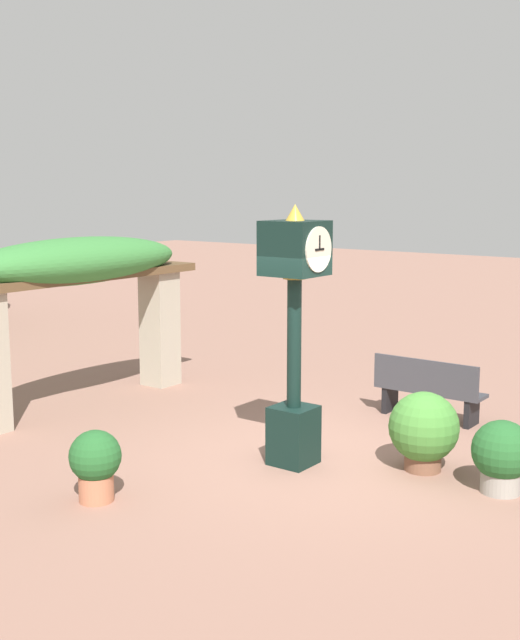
% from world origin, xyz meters
% --- Properties ---
extents(ground_plane, '(60.00, 60.00, 0.00)m').
position_xyz_m(ground_plane, '(0.00, 0.00, 0.00)').
color(ground_plane, '#8E6656').
extents(pedestal_clock, '(0.63, 0.68, 3.08)m').
position_xyz_m(pedestal_clock, '(-0.24, 0.14, 1.72)').
color(pedestal_clock, black).
rests_on(pedestal_clock, ground).
extents(pergola, '(4.46, 1.09, 2.55)m').
position_xyz_m(pergola, '(0.00, 4.17, 1.91)').
color(pergola, '#A89E89').
rests_on(pergola, ground).
extents(potted_plant_near_left, '(0.82, 0.82, 0.93)m').
position_xyz_m(potted_plant_near_left, '(0.49, -1.20, 0.50)').
color(potted_plant_near_left, brown).
rests_on(potted_plant_near_left, ground).
extents(potted_plant_near_right, '(0.55, 0.55, 0.77)m').
position_xyz_m(potted_plant_near_right, '(-2.44, 1.15, 0.43)').
color(potted_plant_near_right, '#B26B4C').
rests_on(potted_plant_near_right, ground).
extents(potted_plant_far_left, '(0.66, 0.66, 0.80)m').
position_xyz_m(potted_plant_far_left, '(0.35, -2.18, 0.43)').
color(potted_plant_far_left, gray).
rests_on(potted_plant_far_left, ground).
extents(park_bench, '(0.42, 1.58, 0.89)m').
position_xyz_m(park_bench, '(2.44, -0.34, 0.44)').
color(park_bench, '#38383D').
rests_on(park_bench, ground).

